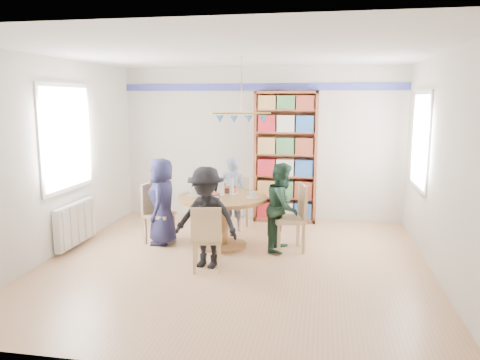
% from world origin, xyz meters
% --- Properties ---
extents(ground, '(5.00, 5.00, 0.00)m').
position_xyz_m(ground, '(0.00, 0.00, 0.00)').
color(ground, tan).
extents(room_shell, '(5.00, 5.00, 5.00)m').
position_xyz_m(room_shell, '(-0.26, 0.87, 1.65)').
color(room_shell, white).
rests_on(room_shell, ground).
extents(radiator, '(0.12, 1.00, 0.60)m').
position_xyz_m(radiator, '(-2.42, 0.30, 0.35)').
color(radiator, silver).
rests_on(radiator, ground).
extents(dining_table, '(1.30, 1.30, 0.75)m').
position_xyz_m(dining_table, '(-0.31, 0.70, 0.56)').
color(dining_table, brown).
rests_on(dining_table, ground).
extents(chair_left, '(0.44, 0.44, 0.89)m').
position_xyz_m(chair_left, '(-1.37, 0.75, 0.49)').
color(chair_left, tan).
rests_on(chair_left, ground).
extents(chair_right, '(0.52, 0.52, 0.96)m').
position_xyz_m(chair_right, '(0.73, 0.70, 0.53)').
color(chair_right, tan).
rests_on(chair_right, ground).
extents(chair_far, '(0.45, 0.45, 0.85)m').
position_xyz_m(chair_far, '(-0.30, 1.77, 0.47)').
color(chair_far, tan).
rests_on(chair_far, ground).
extents(chair_near, '(0.44, 0.44, 0.84)m').
position_xyz_m(chair_near, '(-0.29, -0.35, 0.46)').
color(chair_near, tan).
rests_on(chair_near, ground).
extents(person_left, '(0.48, 0.67, 1.29)m').
position_xyz_m(person_left, '(-1.22, 0.68, 0.64)').
color(person_left, '#1A1A39').
rests_on(person_left, ground).
extents(person_right, '(0.56, 0.68, 1.26)m').
position_xyz_m(person_right, '(0.56, 0.70, 0.63)').
color(person_right, '#193224').
rests_on(person_right, ground).
extents(person_far, '(0.45, 0.30, 1.23)m').
position_xyz_m(person_far, '(-0.33, 1.56, 0.62)').
color(person_far, gray).
rests_on(person_far, ground).
extents(person_near, '(0.91, 0.62, 1.30)m').
position_xyz_m(person_near, '(-0.33, -0.17, 0.65)').
color(person_near, black).
rests_on(person_near, ground).
extents(bookshelf, '(1.08, 0.33, 2.28)m').
position_xyz_m(bookshelf, '(0.46, 2.34, 1.12)').
color(bookshelf, brown).
rests_on(bookshelf, ground).
extents(tableware, '(1.06, 1.06, 0.28)m').
position_xyz_m(tableware, '(-0.33, 0.72, 0.81)').
color(tableware, white).
rests_on(tableware, dining_table).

